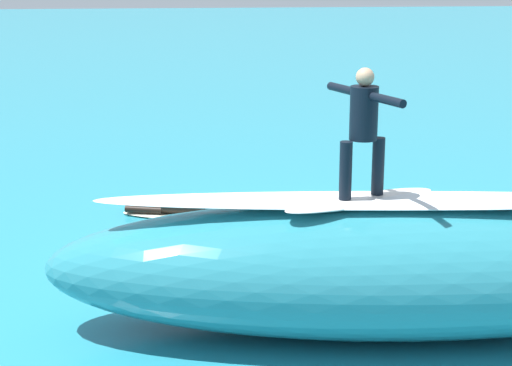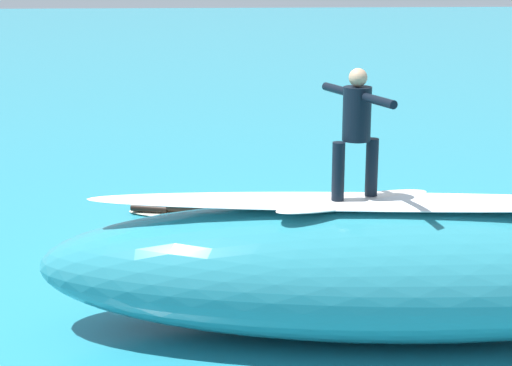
{
  "view_description": "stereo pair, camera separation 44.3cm",
  "coord_description": "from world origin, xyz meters",
  "px_view_note": "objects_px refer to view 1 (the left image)",
  "views": [
    {
      "loc": [
        2.0,
        12.49,
        4.55
      ],
      "look_at": [
        0.83,
        0.46,
        1.27
      ],
      "focal_mm": 59.93,
      "sensor_mm": 36.0,
      "label": 1
    },
    {
      "loc": [
        1.56,
        12.53,
        4.55
      ],
      "look_at": [
        0.83,
        0.46,
        1.27
      ],
      "focal_mm": 59.93,
      "sensor_mm": 36.0,
      "label": 2
    }
  ],
  "objects_px": {
    "surfer_riding": "(364,123)",
    "surfboard_paddling": "(185,216)",
    "surfboard_riding": "(361,200)",
    "surfer_paddling": "(178,207)"
  },
  "relations": [
    {
      "from": "surfboard_paddling",
      "to": "surfboard_riding",
      "type": "bearing_deg",
      "value": -51.3
    },
    {
      "from": "surfboard_riding",
      "to": "surfer_riding",
      "type": "bearing_deg",
      "value": 64.11
    },
    {
      "from": "surfboard_riding",
      "to": "surfer_paddling",
      "type": "bearing_deg",
      "value": -88.53
    },
    {
      "from": "surfer_riding",
      "to": "surfboard_paddling",
      "type": "bearing_deg",
      "value": -89.58
    },
    {
      "from": "surfboard_riding",
      "to": "surfer_riding",
      "type": "distance_m",
      "value": 0.94
    },
    {
      "from": "surfboard_riding",
      "to": "surfboard_paddling",
      "type": "height_order",
      "value": "surfboard_riding"
    },
    {
      "from": "surfboard_paddling",
      "to": "surfer_paddling",
      "type": "relative_size",
      "value": 1.4
    },
    {
      "from": "surfer_paddling",
      "to": "surfboard_riding",
      "type": "bearing_deg",
      "value": -50.25
    },
    {
      "from": "surfboard_riding",
      "to": "surfer_riding",
      "type": "relative_size",
      "value": 1.35
    },
    {
      "from": "surfer_paddling",
      "to": "surfboard_paddling",
      "type": "bearing_deg",
      "value": 0.0
    }
  ]
}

